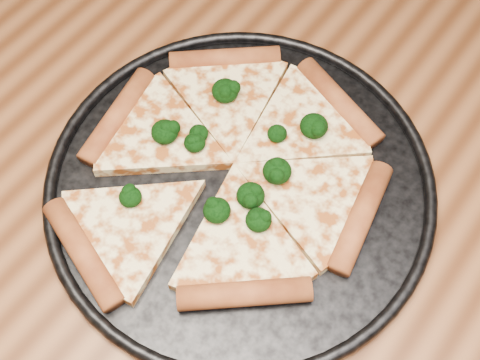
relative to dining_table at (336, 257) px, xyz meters
The scene contains 4 objects.
dining_table is the anchor object (origin of this frame).
pizza_pan 0.15m from the dining_table, 163.34° to the right, with size 0.40×0.40×0.02m.
pizza 0.17m from the dining_table, 167.76° to the right, with size 0.32×0.36×0.02m.
broccoli_florets 0.17m from the dining_table, behind, with size 0.16×0.20×0.02m.
Camera 1 is at (0.07, -0.28, 1.33)m, focal length 47.82 mm.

